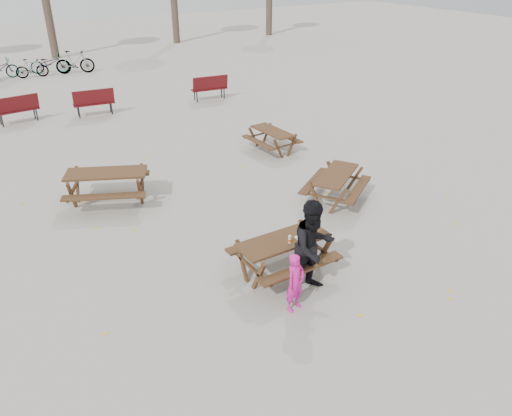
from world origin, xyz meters
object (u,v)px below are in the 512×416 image
adult (313,247)px  child (295,282)px  picnic_table_north (108,187)px  soda_bottle (290,240)px  food_tray (300,237)px  main_picnic_table (283,247)px  picnic_table_far (272,141)px  picnic_table_east (335,187)px

adult → child: bearing=-151.9°
adult → picnic_table_north: size_ratio=0.95×
soda_bottle → food_tray: bearing=9.6°
main_picnic_table → food_tray: bearing=-23.1°
food_tray → main_picnic_table: bearing=156.9°
soda_bottle → adult: adult is taller
soda_bottle → picnic_table_far: size_ratio=0.11×
soda_bottle → picnic_table_far: 6.79m
main_picnic_table → adult: 0.80m
picnic_table_east → main_picnic_table: bearing=-179.5°
picnic_table_east → picnic_table_far: picnic_table_east is taller
picnic_table_far → picnic_table_east: bearing=167.8°
food_tray → adult: 0.61m
adult → picnic_table_far: (3.33, 6.35, -0.59)m
main_picnic_table → child: size_ratio=1.60×
main_picnic_table → picnic_table_north: picnic_table_north is taller
child → main_picnic_table: bearing=50.4°
adult → soda_bottle: bearing=104.9°
main_picnic_table → food_tray: size_ratio=10.00×
main_picnic_table → child: bearing=-113.7°
picnic_table_east → picnic_table_north: (-4.89, 2.89, 0.05)m
main_picnic_table → picnic_table_east: 3.50m
child → picnic_table_north: 6.02m
food_tray → child: child is taller
soda_bottle → picnic_table_north: bearing=111.8°
child → picnic_table_north: (-1.52, 5.82, -0.14)m
main_picnic_table → picnic_table_far: main_picnic_table is taller
soda_bottle → adult: 0.56m
food_tray → picnic_table_north: size_ratio=0.09×
picnic_table_east → picnic_table_far: bearing=48.7°
main_picnic_table → soda_bottle: size_ratio=10.59×
picnic_table_north → child: bearing=-50.1°
food_tray → picnic_table_east: size_ratio=0.11×
food_tray → picnic_table_north: picnic_table_north is taller
picnic_table_east → soda_bottle: bearing=-177.0°
food_tray → soda_bottle: bearing=-170.4°
food_tray → picnic_table_east: 3.36m
soda_bottle → child: size_ratio=0.15×
main_picnic_table → child: (-0.44, -1.01, -0.02)m
soda_bottle → picnic_table_east: soda_bottle is taller
picnic_table_north → picnic_table_east: bearing=-5.3°
picnic_table_east → child: bearing=-171.7°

